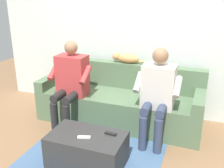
# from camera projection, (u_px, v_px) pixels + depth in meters

# --- Properties ---
(ground_plane) EXTENTS (8.00, 8.00, 0.00)m
(ground_plane) POSITION_uv_depth(u_px,v_px,m) (101.00, 145.00, 3.31)
(ground_plane) COLOR #846042
(back_wall) EXTENTS (4.38, 0.06, 2.69)m
(back_wall) POSITION_uv_depth(u_px,v_px,m) (131.00, 24.00, 3.90)
(back_wall) COLOR silver
(back_wall) RESTS_ON ground
(couch) EXTENTS (2.31, 0.75, 0.81)m
(couch) POSITION_uv_depth(u_px,v_px,m) (120.00, 102.00, 3.85)
(couch) COLOR #516B4C
(couch) RESTS_ON ground
(coffee_table) EXTENTS (0.82, 0.49, 0.36)m
(coffee_table) POSITION_uv_depth(u_px,v_px,m) (87.00, 149.00, 2.92)
(coffee_table) COLOR #2D2D2D
(coffee_table) RESTS_ON ground
(person_left_seated) EXTENTS (0.55, 0.53, 1.19)m
(person_left_seated) POSITION_uv_depth(u_px,v_px,m) (157.00, 91.00, 3.23)
(person_left_seated) COLOR beige
(person_left_seated) RESTS_ON ground
(person_right_seated) EXTENTS (0.56, 0.55, 1.19)m
(person_right_seated) POSITION_uv_depth(u_px,v_px,m) (70.00, 80.00, 3.61)
(person_right_seated) COLOR #B23838
(person_right_seated) RESTS_ON ground
(cat_on_backrest) EXTENTS (0.55, 0.14, 0.14)m
(cat_on_backrest) POSITION_uv_depth(u_px,v_px,m) (126.00, 58.00, 3.87)
(cat_on_backrest) COLOR #B7844C
(cat_on_backrest) RESTS_ON couch
(remote_white) EXTENTS (0.14, 0.08, 0.02)m
(remote_white) POSITION_uv_depth(u_px,v_px,m) (84.00, 137.00, 2.80)
(remote_white) COLOR white
(remote_white) RESTS_ON coffee_table
(remote_black) EXTENTS (0.13, 0.05, 0.02)m
(remote_black) POSITION_uv_depth(u_px,v_px,m) (111.00, 134.00, 2.86)
(remote_black) COLOR black
(remote_black) RESTS_ON coffee_table
(floor_rug) EXTENTS (1.55, 1.47, 0.01)m
(floor_rug) POSITION_uv_depth(u_px,v_px,m) (93.00, 156.00, 3.09)
(floor_rug) COLOR #426084
(floor_rug) RESTS_ON ground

